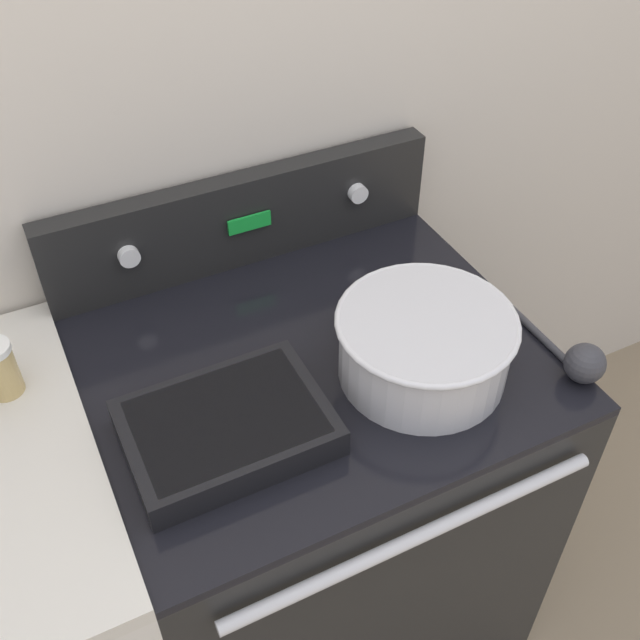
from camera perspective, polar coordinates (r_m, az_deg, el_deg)
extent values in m
cube|color=beige|center=(1.45, -7.47, 17.08)|extent=(8.00, 0.05, 2.50)
cube|color=black|center=(1.71, -0.35, -13.61)|extent=(0.81, 0.69, 0.88)
cube|color=black|center=(1.36, -0.43, -2.84)|extent=(0.81, 0.69, 0.02)
cylinder|color=silver|center=(1.22, 7.47, -16.05)|extent=(0.67, 0.02, 0.02)
cube|color=black|center=(1.53, -5.84, 7.69)|extent=(0.81, 0.05, 0.19)
cylinder|color=white|center=(1.45, -14.34, 4.70)|extent=(0.04, 0.02, 0.04)
cylinder|color=white|center=(1.58, 2.92, 9.60)|extent=(0.04, 0.02, 0.04)
cube|color=green|center=(1.50, -5.40, 7.38)|extent=(0.09, 0.01, 0.03)
cylinder|color=silver|center=(1.29, 7.92, -1.99)|extent=(0.29, 0.29, 0.13)
torus|color=silver|center=(1.25, 8.17, -0.09)|extent=(0.31, 0.31, 0.01)
cylinder|color=beige|center=(1.26, 8.11, -0.53)|extent=(0.27, 0.27, 0.02)
cube|color=black|center=(1.21, -7.10, -8.14)|extent=(0.32, 0.23, 0.05)
cube|color=#B2894C|center=(1.20, -7.15, -7.78)|extent=(0.28, 0.21, 0.03)
cylinder|color=#333338|center=(1.44, 16.26, -1.00)|extent=(0.01, 0.24, 0.01)
sphere|color=#333338|center=(1.37, 19.54, -3.13)|extent=(0.07, 0.07, 0.07)
cylinder|color=tan|center=(1.35, -23.18, -3.63)|extent=(0.06, 0.06, 0.09)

